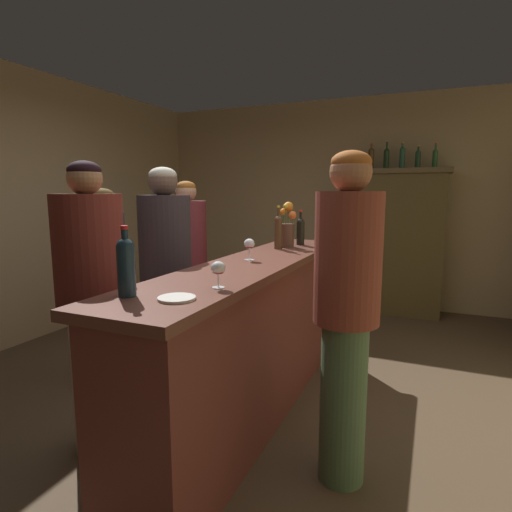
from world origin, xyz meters
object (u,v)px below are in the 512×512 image
wine_bottle_merlot (126,264)px  flower_arrangement (287,229)px  display_cabinet (397,239)px  patron_in_navy (92,298)px  wine_glass_front (218,269)px  bar_counter (254,337)px  wine_bottle_chardonnay (278,230)px  patron_tall (188,259)px  cheese_plate (177,298)px  display_bottle_midleft (386,158)px  wine_glass_mid (249,245)px  display_bottle_center (402,156)px  wine_bottle_pinot (301,230)px  display_bottle_left (371,158)px  patron_near_entrance (166,273)px  display_bottle_midright (418,158)px  patron_by_cabinet (106,274)px  display_bottle_right (435,157)px  bartender (346,305)px

wine_bottle_merlot → flower_arrangement: flower_arrangement is taller
display_cabinet → patron_in_navy: (-1.36, -3.68, -0.01)m
wine_glass_front → patron_in_navy: (-0.83, 0.02, -0.23)m
bar_counter → wine_bottle_chardonnay: 0.94m
wine_bottle_chardonnay → patron_tall: (-1.00, 0.20, -0.33)m
wine_bottle_merlot → wine_glass_front: size_ratio=2.40×
cheese_plate → display_bottle_midleft: 4.08m
wine_glass_mid → display_bottle_center: size_ratio=0.47×
wine_bottle_pinot → display_bottle_left: 2.12m
display_bottle_midleft → patron_in_navy: 4.00m
display_cabinet → wine_glass_mid: bearing=-104.2°
display_bottle_left → display_bottle_midleft: bearing=0.0°
wine_bottle_pinot → wine_bottle_chardonnay: bearing=-105.2°
wine_bottle_chardonnay → flower_arrangement: (0.02, 0.15, 0.00)m
wine_glass_mid → patron_near_entrance: 0.70m
patron_near_entrance → cheese_plate: bearing=-31.7°
bar_counter → display_bottle_midright: display_bottle_midright is taller
patron_by_cabinet → flower_arrangement: bearing=14.5°
wine_glass_front → display_bottle_left: (0.17, 3.70, 0.79)m
wine_bottle_chardonnay → display_bottle_center: (0.75, 2.28, 0.73)m
wine_glass_mid → display_bottle_right: display_bottle_right is taller
wine_bottle_merlot → cheese_plate: bearing=9.2°
bar_counter → patron_by_cabinet: size_ratio=1.77×
display_bottle_center → patron_in_navy: bearing=-110.3°
patron_in_navy → display_bottle_midright: bearing=-3.6°
wine_bottle_pinot → patron_near_entrance: size_ratio=0.18×
wine_bottle_pinot → wine_glass_front: 1.75m
display_bottle_center → wine_bottle_chardonnay: bearing=-108.3°
display_bottle_right → patron_tall: bearing=-135.5°
display_bottle_midleft → patron_in_navy: (-1.18, -3.68, -1.02)m
display_cabinet → wine_glass_front: size_ratio=13.76×
bar_counter → display_bottle_right: display_bottle_right is taller
display_bottle_right → patron_in_navy: display_bottle_right is taller
cheese_plate → display_bottle_right: bearing=76.3°
bar_counter → patron_tall: bearing=141.4°
patron_near_entrance → bar_counter: bearing=20.9°
wine_bottle_merlot → patron_in_navy: (-0.54, 0.32, -0.29)m
wine_bottle_merlot → display_bottle_right: 4.24m
wine_bottle_merlot → wine_bottle_chardonnay: bearing=87.5°
wine_bottle_chardonnay → display_bottle_center: display_bottle_center is taller
display_bottle_center → display_bottle_right: (0.37, 0.00, -0.02)m
bartender → patron_in_navy: bearing=15.5°
wine_glass_mid → display_bottle_right: (1.10, 2.89, 0.76)m
display_cabinet → patron_tall: size_ratio=1.11×
wine_glass_front → display_bottle_right: display_bottle_right is taller
display_cabinet → wine_bottle_merlot: 4.10m
display_cabinet → wine_bottle_pinot: 2.08m
wine_bottle_chardonnay → patron_near_entrance: bearing=-134.8°
display_bottle_left → patron_by_cabinet: (-1.65, -2.87, -1.09)m
wine_glass_mid → bartender: size_ratio=0.09×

